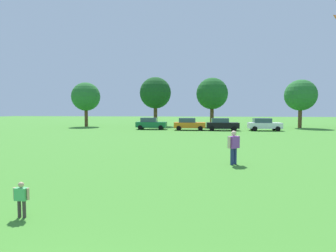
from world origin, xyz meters
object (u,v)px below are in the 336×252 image
at_px(tree_far_left, 86,97).
at_px(tree_center_right, 301,95).
at_px(parked_car_orange_1, 189,124).
at_px(parked_car_white_3, 264,124).
at_px(adult_bystander, 234,145).
at_px(tree_left, 155,93).
at_px(parked_car_black_2, 222,124).
at_px(child_kite_flyer, 21,196).
at_px(tree_center_left, 212,94).
at_px(parked_car_green_0, 151,123).

height_order(tree_far_left, tree_center_right, tree_center_right).
distance_m(parked_car_orange_1, parked_car_white_3, 10.06).
distance_m(parked_car_white_3, tree_center_right, 10.34).
xyz_separation_m(adult_bystander, tree_left, (-9.37, 32.45, 4.67)).
distance_m(parked_car_orange_1, parked_car_black_2, 4.46).
height_order(parked_car_black_2, tree_far_left, tree_far_left).
distance_m(parked_car_white_3, tree_left, 19.23).
xyz_separation_m(parked_car_orange_1, parked_car_black_2, (4.46, -0.13, 0.00)).
bearing_deg(parked_car_white_3, tree_left, 150.98).
height_order(child_kite_flyer, tree_far_left, tree_far_left).
bearing_deg(child_kite_flyer, tree_center_left, 80.92).
bearing_deg(child_kite_flyer, tree_left, 94.96).
bearing_deg(parked_car_black_2, tree_left, 138.98).
bearing_deg(parked_car_black_2, tree_center_left, 96.95).
relative_size(tree_far_left, tree_center_right, 0.99).
bearing_deg(parked_car_orange_1, tree_left, 124.19).
xyz_separation_m(parked_car_green_0, tree_left, (-0.69, 8.35, 4.86)).
bearing_deg(tree_left, parked_car_orange_1, -55.81).
bearing_deg(tree_far_left, child_kite_flyer, -68.89).
height_order(adult_bystander, tree_far_left, tree_far_left).
relative_size(adult_bystander, parked_car_black_2, 0.41).
distance_m(parked_car_green_0, tree_center_right, 23.57).
xyz_separation_m(parked_car_green_0, parked_car_black_2, (9.97, -0.94, 0.00)).
relative_size(child_kite_flyer, parked_car_black_2, 0.22).
distance_m(parked_car_white_3, tree_center_left, 11.22).
bearing_deg(child_kite_flyer, tree_center_right, 62.44).
xyz_separation_m(child_kite_flyer, tree_center_right, (20.15, 37.52, 4.49)).
distance_m(parked_car_black_2, tree_left, 14.95).
bearing_deg(child_kite_flyer, tree_far_left, 111.79).
height_order(parked_car_green_0, parked_car_black_2, same).
relative_size(child_kite_flyer, tree_center_left, 0.12).
relative_size(parked_car_black_2, tree_center_left, 0.53).
bearing_deg(parked_car_orange_1, parked_car_green_0, 171.73).
bearing_deg(tree_far_left, tree_center_left, 4.94).
bearing_deg(adult_bystander, parked_car_orange_1, -126.81).
height_order(child_kite_flyer, parked_car_white_3, parked_car_white_3).
bearing_deg(parked_car_black_2, parked_car_white_3, 2.63).
bearing_deg(tree_center_left, parked_car_orange_1, -113.55).
bearing_deg(parked_car_green_0, parked_car_black_2, -5.36).
bearing_deg(tree_center_right, adult_bystander, -114.74).
xyz_separation_m(parked_car_green_0, tree_center_left, (8.99, 7.16, 4.60)).
bearing_deg(tree_left, tree_far_left, -165.14).
relative_size(parked_car_black_2, tree_far_left, 0.58).
relative_size(parked_car_white_3, tree_center_left, 0.53).
bearing_deg(tree_center_left, tree_far_left, -175.06).
height_order(parked_car_green_0, tree_left, tree_left).
distance_m(tree_far_left, tree_left, 11.73).
xyz_separation_m(parked_car_green_0, parked_car_white_3, (15.57, -0.68, 0.00)).
distance_m(adult_bystander, tree_center_right, 33.18).
distance_m(parked_car_white_3, tree_far_left, 28.53).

